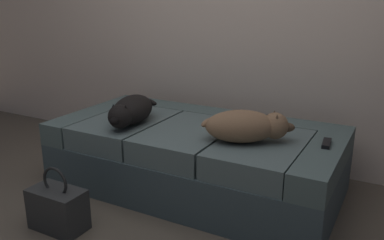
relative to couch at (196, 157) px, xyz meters
name	(u,v)px	position (x,y,z in m)	size (l,w,h in m)	color
couch	(196,157)	(0.00, 0.00, 0.00)	(1.89, 0.96, 0.45)	#3F4E53
dog_dark	(131,111)	(-0.39, -0.18, 0.32)	(0.31, 0.54, 0.19)	black
dog_tan	(247,126)	(0.41, -0.14, 0.32)	(0.53, 0.40, 0.19)	#8D6649
tv_remote	(327,143)	(0.84, 0.03, 0.24)	(0.04, 0.15, 0.02)	black
handbag	(58,208)	(-0.43, -0.84, -0.10)	(0.32, 0.18, 0.38)	#2E2F2F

